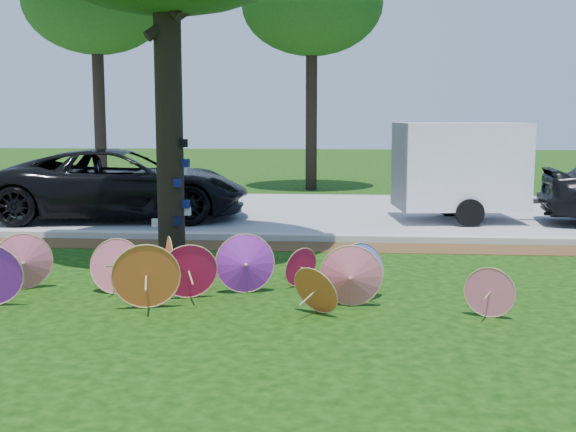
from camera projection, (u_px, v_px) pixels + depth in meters
name	position (u px, v px, depth m)	size (l,w,h in m)	color
ground	(232.00, 314.00, 8.50)	(90.00, 90.00, 0.00)	black
mulch_strip	(272.00, 246.00, 12.94)	(90.00, 1.00, 0.01)	#472D16
curb	(276.00, 237.00, 13.63)	(90.00, 0.30, 0.12)	#B7B5AD
street	(293.00, 212.00, 17.73)	(90.00, 8.00, 0.01)	gray
parasol_pile	(194.00, 271.00, 9.10)	(6.73, 1.95, 0.84)	#697BFF
black_van	(121.00, 184.00, 16.33)	(2.64, 5.72, 1.59)	black
cargo_trailer	(460.00, 166.00, 15.93)	(2.69, 1.70, 2.48)	white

